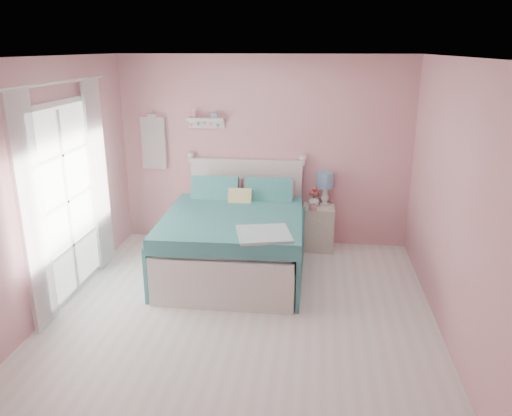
% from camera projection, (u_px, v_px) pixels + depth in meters
% --- Properties ---
extents(floor, '(4.50, 4.50, 0.00)m').
position_uv_depth(floor, '(241.00, 319.00, 5.15)').
color(floor, silver).
rests_on(floor, ground).
extents(room_shell, '(4.50, 4.50, 4.50)m').
position_uv_depth(room_shell, '(239.00, 170.00, 4.67)').
color(room_shell, pink).
rests_on(room_shell, floor).
extents(bed, '(1.69, 2.10, 1.21)m').
position_uv_depth(bed, '(235.00, 239.00, 6.20)').
color(bed, silver).
rests_on(bed, floor).
extents(nightstand, '(0.42, 0.42, 0.61)m').
position_uv_depth(nightstand, '(318.00, 228.00, 6.88)').
color(nightstand, beige).
rests_on(nightstand, floor).
extents(table_lamp, '(0.23, 0.23, 0.46)m').
position_uv_depth(table_lamp, '(325.00, 182.00, 6.77)').
color(table_lamp, white).
rests_on(table_lamp, nightstand).
extents(vase, '(0.16, 0.16, 0.16)m').
position_uv_depth(vase, '(314.00, 200.00, 6.80)').
color(vase, silver).
rests_on(vase, nightstand).
extents(teacup, '(0.13, 0.13, 0.08)m').
position_uv_depth(teacup, '(312.00, 207.00, 6.63)').
color(teacup, '#D28C96').
rests_on(teacup, nightstand).
extents(roses, '(0.14, 0.11, 0.12)m').
position_uv_depth(roses, '(314.00, 192.00, 6.76)').
color(roses, '#CE4652').
rests_on(roses, vase).
extents(wall_shelf, '(0.50, 0.15, 0.25)m').
position_uv_depth(wall_shelf, '(206.00, 120.00, 6.78)').
color(wall_shelf, silver).
rests_on(wall_shelf, room_shell).
extents(hanging_dress, '(0.34, 0.03, 0.72)m').
position_uv_depth(hanging_dress, '(154.00, 143.00, 6.96)').
color(hanging_dress, white).
rests_on(hanging_dress, room_shell).
extents(french_door, '(0.04, 1.32, 2.16)m').
position_uv_depth(french_door, '(67.00, 202.00, 5.43)').
color(french_door, silver).
rests_on(french_door, floor).
extents(curtain_near, '(0.04, 0.40, 2.32)m').
position_uv_depth(curtain_near, '(32.00, 215.00, 4.69)').
color(curtain_near, white).
rests_on(curtain_near, floor).
extents(curtain_far, '(0.04, 0.40, 2.32)m').
position_uv_depth(curtain_far, '(99.00, 176.00, 6.09)').
color(curtain_far, white).
rests_on(curtain_far, floor).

